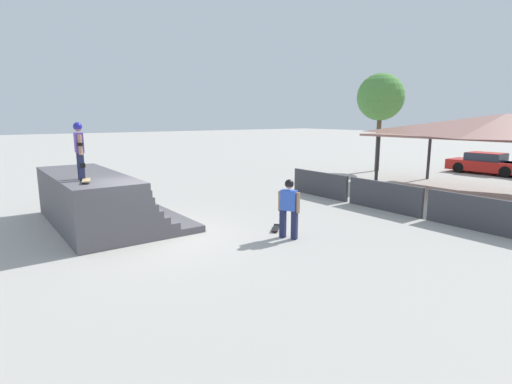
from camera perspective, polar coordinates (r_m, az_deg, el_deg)
The scene contains 10 objects.
ground_plane at distance 11.66m, azimuth -14.98°, elevation -6.55°, with size 160.00×160.00×0.00m, color #ADA8A0.
quarter_pipe_ramp at distance 13.66m, azimuth -21.74°, elevation -1.26°, with size 5.72×3.58×1.64m.
skater_on_deck at distance 12.11m, azimuth -23.93°, elevation 5.89°, with size 0.69×0.25×1.60m.
skateboard_on_deck at distance 11.65m, azimuth -23.10°, elevation 1.52°, with size 0.82×0.40×0.09m.
bystander_walking at distance 11.15m, azimuth 4.72°, elevation -1.73°, with size 0.64×0.38×1.69m.
skateboard_on_ground at distance 12.21m, azimuth 2.87°, elevation -5.12°, with size 0.67×0.68×0.09m.
barrier_fence at distance 15.34m, azimuth 17.80°, elevation -0.57°, with size 9.71×0.12×1.05m.
pavilion_shelter at distance 19.74m, azimuth 32.01°, elevation 7.95°, with size 10.79×5.30×3.52m.
tree_beside_pavilion at distance 26.46m, azimuth 17.37°, elevation 12.76°, with size 2.88×2.88×6.04m.
parked_car_red at distance 27.78m, azimuth 30.08°, elevation 3.50°, with size 4.35×1.93×1.27m.
Camera 1 is at (10.45, -3.91, 3.38)m, focal length 28.00 mm.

